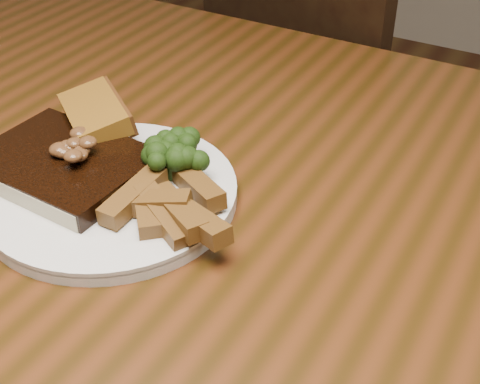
% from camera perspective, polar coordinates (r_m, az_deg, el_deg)
% --- Properties ---
extents(dining_table, '(1.60, 0.90, 0.75)m').
position_cam_1_polar(dining_table, '(0.73, -0.52, -7.53)').
color(dining_table, '#44210D').
rests_on(dining_table, ground).
extents(chair_far, '(0.52, 0.52, 0.87)m').
position_cam_1_polar(chair_far, '(1.37, 7.02, 5.82)').
color(chair_far, black).
rests_on(chair_far, ground).
extents(plate, '(0.29, 0.29, 0.01)m').
position_cam_1_polar(plate, '(0.70, -10.90, -0.24)').
color(plate, silver).
rests_on(plate, dining_table).
extents(steak, '(0.18, 0.14, 0.03)m').
position_cam_1_polar(steak, '(0.72, -14.82, 2.18)').
color(steak, black).
rests_on(steak, plate).
extents(steak_bone, '(0.16, 0.02, 0.02)m').
position_cam_1_polar(steak_bone, '(0.69, -18.00, -0.45)').
color(steak_bone, '#C0B794').
rests_on(steak_bone, plate).
extents(mushroom_pile, '(0.06, 0.06, 0.03)m').
position_cam_1_polar(mushroom_pile, '(0.70, -14.31, 4.07)').
color(mushroom_pile, brown).
rests_on(mushroom_pile, steak).
extents(garlic_bread, '(0.12, 0.11, 0.02)m').
position_cam_1_polar(garlic_bread, '(0.78, -12.12, 5.30)').
color(garlic_bread, brown).
rests_on(garlic_bread, plate).
extents(potato_wedges, '(0.11, 0.11, 0.02)m').
position_cam_1_polar(potato_wedges, '(0.65, -6.20, -0.78)').
color(potato_wedges, brown).
rests_on(potato_wedges, plate).
extents(broccoli_cluster, '(0.07, 0.07, 0.04)m').
position_cam_1_polar(broccoli_cluster, '(0.70, -4.70, 2.95)').
color(broccoli_cluster, '#18320B').
rests_on(broccoli_cluster, plate).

